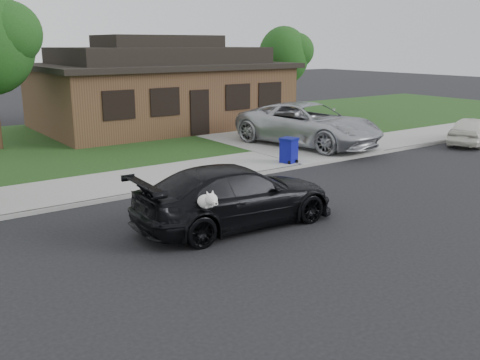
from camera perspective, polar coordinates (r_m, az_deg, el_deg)
ground at (r=14.56m, az=4.75°, el=-3.16°), size 120.00×120.00×0.00m
sidewalk at (r=18.50m, az=-5.25°, el=0.83°), size 60.00×3.00×0.12m
curb at (r=17.25m, az=-2.74°, el=-0.12°), size 60.00×0.12×0.12m
lawn at (r=25.60m, az=-14.34°, el=4.23°), size 60.00×13.00×0.13m
driveway at (r=25.82m, az=0.68°, el=4.78°), size 4.50×13.00×0.14m
sedan at (r=13.08m, az=-0.47°, el=-1.69°), size 5.26×2.50×1.50m
minivan at (r=23.05m, az=7.32°, el=5.92°), size 4.16×6.89×1.79m
white_compact at (r=25.92m, az=23.43°, el=4.87°), size 3.94×2.67×1.24m
recycling_bin at (r=19.67m, az=5.23°, el=3.20°), size 0.69×0.69×0.92m
house at (r=28.77m, az=-8.56°, el=9.75°), size 12.60×8.60×4.65m
tree_1 at (r=32.72m, az=4.97°, el=13.16°), size 3.15×3.00×5.25m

